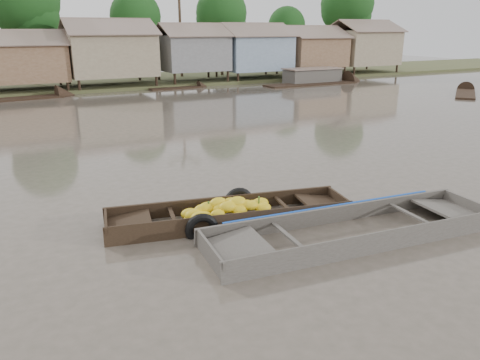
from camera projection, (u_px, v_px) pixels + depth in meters
name	position (u px, v px, depth m)	size (l,w,h in m)	color
ground	(283.00, 219.00, 11.92)	(120.00, 120.00, 0.00)	#4E483C
riverbank	(109.00, 48.00, 39.17)	(120.00, 12.47, 10.22)	#384723
banana_boat	(227.00, 214.00, 11.70)	(6.30, 2.67, 0.87)	black
viewer_boat	(353.00, 234.00, 10.90)	(7.33, 2.57, 0.58)	#3E3A34
distant_boats	(258.00, 86.00, 37.69)	(48.09, 15.88, 1.38)	black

